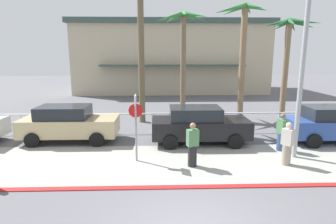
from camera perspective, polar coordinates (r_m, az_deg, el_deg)
name	(u,v)px	position (r m, az deg, el deg)	size (l,w,h in m)	color
ground_plane	(172,125)	(16.24, 0.84, -2.68)	(80.00, 80.00, 0.00)	#5B5B60
sidewalk_strip	(179,163)	(10.72, 2.35, -10.29)	(44.00, 4.00, 0.02)	#9E9E93
curb_paint	(184,187)	(8.90, 3.33, -15.06)	(44.00, 0.24, 0.03)	maroon
building_backdrop	(170,57)	(32.40, 0.51, 11.19)	(20.60, 10.74, 7.51)	#BCAD8E
rail_fence	(174,117)	(14.58, 1.14, -0.95)	(24.79, 0.08, 1.04)	white
stop_sign_bike_lane	(136,119)	(10.45, -6.62, -1.34)	(0.52, 0.56, 2.56)	gray
streetlight_curb	(308,47)	(11.48, 26.65, 11.76)	(0.24, 2.54, 7.50)	#9EA0A5
palm_tree_0	(140,10)	(16.80, -5.78, 19.98)	(2.99, 2.81, 9.08)	brown
palm_tree_1	(183,36)	(18.68, 3.04, 15.35)	(3.38, 3.58, 6.77)	#756047
palm_tree_2	(242,36)	(16.99, 14.93, 14.81)	(3.09, 3.42, 6.89)	#846B4C
palm_tree_3	(288,44)	(18.78, 23.42, 12.69)	(2.96, 3.07, 6.17)	#846B4C
car_tan_1	(69,123)	(13.85, -19.62, -2.17)	(4.40, 2.02, 1.69)	tan
car_black_2	(199,125)	(12.85, 6.38, -2.59)	(4.40, 2.02, 1.69)	black
car_blue_3	(333,124)	(15.04, 30.70, -2.08)	(4.40, 2.02, 1.69)	#284793
pedestrian_0	(281,134)	(12.69, 22.19, -4.16)	(0.40, 0.46, 1.62)	#384C7A
pedestrian_1	(192,147)	(10.16, 5.03, -7.09)	(0.46, 0.40, 1.65)	#232326
pedestrian_2	(287,146)	(11.16, 23.20, -6.36)	(0.44, 0.48, 1.62)	gray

